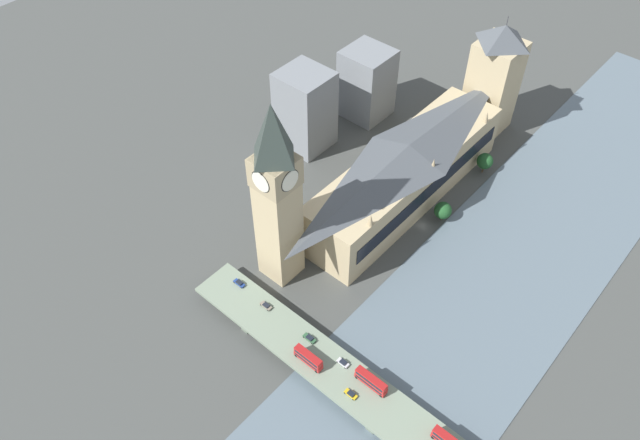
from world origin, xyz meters
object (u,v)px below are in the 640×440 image
at_px(car_northbound_mid, 351,394).
at_px(car_southbound_mid, 266,306).
at_px(double_decker_bus_mid, 308,358).
at_px(car_southbound_lead, 239,283).
at_px(car_northbound_lead, 310,338).
at_px(victoria_tower, 494,79).
at_px(clock_tower, 277,193).
at_px(car_northbound_tail, 343,363).
at_px(double_decker_bus_lead, 371,381).
at_px(road_bridge, 383,410).
at_px(parliament_hall, 406,172).

height_order(car_northbound_mid, car_southbound_mid, car_northbound_mid).
bearing_deg(car_southbound_mid, double_decker_bus_mid, 165.68).
bearing_deg(car_southbound_lead, car_northbound_lead, 179.05).
bearing_deg(car_southbound_lead, double_decker_bus_mid, 169.69).
bearing_deg(victoria_tower, clock_tower, 84.81).
bearing_deg(car_northbound_tail, car_northbound_mid, 142.33).
distance_m(double_decker_bus_lead, car_northbound_mid, 7.67).
bearing_deg(car_northbound_mid, victoria_tower, -74.31).
xyz_separation_m(double_decker_bus_lead, car_northbound_lead, (26.28, 0.15, -2.03)).
height_order(clock_tower, double_decker_bus_lead, clock_tower).
xyz_separation_m(road_bridge, car_northbound_lead, (34.29, -3.48, 1.69)).
bearing_deg(parliament_hall, car_southbound_mid, 89.31).
height_order(road_bridge, car_southbound_lead, car_southbound_lead).
height_order(road_bridge, car_northbound_mid, car_northbound_mid).
bearing_deg(car_southbound_mid, car_southbound_lead, -2.78).
relative_size(road_bridge, car_northbound_lead, 33.58).
height_order(victoria_tower, car_southbound_mid, victoria_tower).
bearing_deg(victoria_tower, road_bridge, 109.65).
distance_m(parliament_hall, car_southbound_mid, 82.26).
height_order(clock_tower, car_northbound_tail, clock_tower).
xyz_separation_m(clock_tower, car_southbound_mid, (-10.76, 19.11, -34.92)).
relative_size(road_bridge, double_decker_bus_mid, 14.75).
xyz_separation_m(road_bridge, double_decker_bus_lead, (8.00, -3.63, 3.72)).
xyz_separation_m(double_decker_bus_lead, car_southbound_mid, (46.91, 0.27, -2.06)).
xyz_separation_m(road_bridge, car_southbound_mid, (54.92, -3.36, 1.66)).
height_order(clock_tower, double_decker_bus_mid, clock_tower).
bearing_deg(car_northbound_mid, clock_tower, -25.07).
bearing_deg(double_decker_bus_mid, car_southbound_lead, -10.31).
height_order(parliament_hall, double_decker_bus_mid, parliament_hall).
height_order(road_bridge, double_decker_bus_lead, double_decker_bus_lead).
bearing_deg(car_southbound_lead, car_northbound_mid, 172.87).
bearing_deg(car_northbound_tail, car_northbound_lead, 0.87).
height_order(road_bridge, car_northbound_lead, car_northbound_lead).
relative_size(car_northbound_mid, car_northbound_tail, 1.03).
relative_size(victoria_tower, car_southbound_mid, 12.53).
xyz_separation_m(victoria_tower, double_decker_bus_lead, (-45.99, 147.56, -18.39)).
xyz_separation_m(clock_tower, car_northbound_mid, (-55.06, 25.75, -34.91)).
bearing_deg(road_bridge, car_northbound_mid, 17.19).
height_order(double_decker_bus_lead, double_decker_bus_mid, double_decker_bus_mid).
xyz_separation_m(double_decker_bus_mid, car_northbound_lead, (5.61, -6.82, -2.04)).
xyz_separation_m(clock_tower, double_decker_bus_mid, (-37.00, 25.81, -32.85)).
bearing_deg(victoria_tower, double_decker_bus_mid, 99.30).
height_order(clock_tower, car_southbound_lead, clock_tower).
bearing_deg(car_northbound_mid, road_bridge, -162.81).
xyz_separation_m(parliament_hall, clock_tower, (11.74, 62.71, 26.55)).
bearing_deg(double_decker_bus_lead, car_northbound_mid, 69.31).
bearing_deg(clock_tower, double_decker_bus_lead, 161.91).
distance_m(road_bridge, car_northbound_lead, 34.50).
height_order(road_bridge, car_southbound_mid, car_southbound_mid).
distance_m(double_decker_bus_mid, car_southbound_lead, 41.41).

